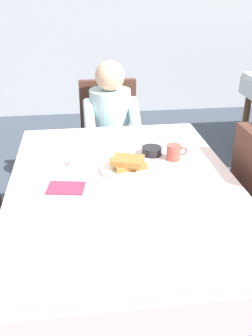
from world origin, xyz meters
TOP-DOWN VIEW (x-y plane):
  - ground_plane at (0.00, 0.00)m, footprint 14.00×14.00m
  - dining_table_main at (0.00, 0.00)m, footprint 1.12×1.52m
  - chair_diner at (0.03, 1.17)m, footprint 0.44×0.45m
  - diner_person at (0.03, 1.01)m, footprint 0.40×0.43m
  - plate_breakfast at (0.03, 0.11)m, footprint 0.28×0.28m
  - breakfast_stack at (0.04, 0.11)m, footprint 0.19×0.17m
  - cup_coffee at (0.30, 0.20)m, footprint 0.11×0.08m
  - bowl_butter at (0.19, 0.28)m, footprint 0.11×0.11m
  - syrup_pitcher at (-0.24, 0.19)m, footprint 0.08×0.08m
  - fork_left_of_plate at (-0.16, 0.09)m, footprint 0.03×0.18m
  - knife_right_of_plate at (0.22, 0.09)m, footprint 0.02×0.20m
  - spoon_near_edge at (0.00, -0.23)m, footprint 0.15×0.06m
  - napkin_folded at (-0.28, -0.05)m, footprint 0.19×0.15m

SIDE VIEW (x-z plane):
  - ground_plane at x=0.00m, z-range 0.00..0.00m
  - chair_diner at x=0.03m, z-range 0.06..0.99m
  - dining_table_main at x=0.00m, z-range 0.28..1.02m
  - diner_person at x=0.03m, z-range 0.11..1.23m
  - fork_left_of_plate at x=-0.16m, z-range 0.74..0.74m
  - knife_right_of_plate at x=0.22m, z-range 0.74..0.74m
  - spoon_near_edge at x=0.00m, z-range 0.74..0.74m
  - napkin_folded at x=-0.28m, z-range 0.74..0.75m
  - plate_breakfast at x=0.03m, z-range 0.74..0.76m
  - bowl_butter at x=0.19m, z-range 0.74..0.78m
  - syrup_pitcher at x=-0.24m, z-range 0.74..0.81m
  - breakfast_stack at x=0.04m, z-range 0.75..0.81m
  - cup_coffee at x=0.30m, z-range 0.74..0.83m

